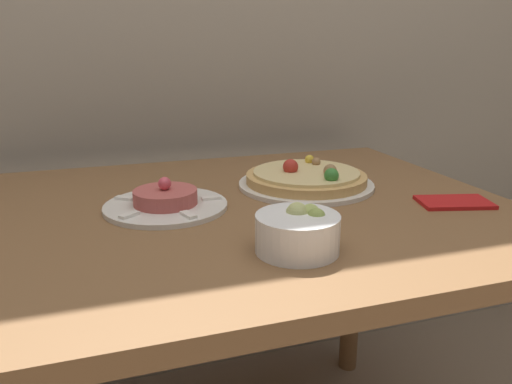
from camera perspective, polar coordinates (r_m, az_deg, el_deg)
name	(u,v)px	position (r m, az deg, el deg)	size (l,w,h in m)	color
dining_table	(232,253)	(1.05, -2.72, -6.99)	(1.15, 0.89, 0.76)	brown
pizza_plate	(306,179)	(1.16, 5.78, 1.50)	(0.31, 0.31, 0.07)	silver
tartare_plate	(166,202)	(1.01, -10.29, -1.11)	(0.25, 0.25, 0.07)	silver
small_bowl	(298,232)	(0.79, 4.83, -4.53)	(0.13, 0.13, 0.08)	white
napkin	(454,202)	(1.11, 21.72, -1.09)	(0.16, 0.12, 0.01)	red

